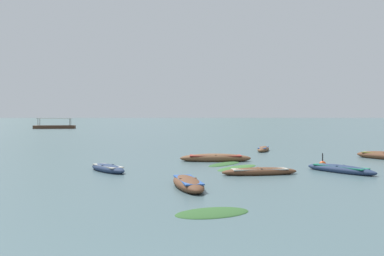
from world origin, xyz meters
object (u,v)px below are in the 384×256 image
object	(u,v)px
rowboat_5	(188,183)
rowboat_6	(108,168)
rowboat_0	(263,149)
rowboat_1	(215,158)
mooring_buoy	(323,164)
rowboat_3	(260,172)
rowboat_2	(340,169)
ferry_1	(55,127)

from	to	relation	value
rowboat_5	rowboat_6	xyz separation A→B (m)	(-3.91, 4.67, -0.02)
rowboat_0	rowboat_1	distance (m)	8.36
mooring_buoy	rowboat_3	bearing A→B (deg)	-139.55
rowboat_3	rowboat_6	size ratio (longest dim) A/B	1.23
rowboat_0	rowboat_3	bearing A→B (deg)	-100.72
rowboat_5	rowboat_2	bearing A→B (deg)	30.57
rowboat_5	ferry_1	world-z (taller)	ferry_1
rowboat_0	rowboat_3	distance (m)	13.25
ferry_1	rowboat_1	bearing A→B (deg)	-65.15
rowboat_2	mooring_buoy	xyz separation A→B (m)	(-0.01, 2.61, -0.05)
rowboat_0	rowboat_2	size ratio (longest dim) A/B	0.88
rowboat_1	mooring_buoy	world-z (taller)	mooring_buoy
rowboat_0	rowboat_3	world-z (taller)	rowboat_0
mooring_buoy	rowboat_2	bearing A→B (deg)	-89.68
rowboat_0	mooring_buoy	xyz separation A→B (m)	(1.50, -9.64, -0.06)
rowboat_0	rowboat_1	size ratio (longest dim) A/B	0.75
rowboat_0	ferry_1	distance (m)	70.68
rowboat_0	ferry_1	xyz separation A→B (m)	(-35.73, 60.98, 0.30)
rowboat_3	mooring_buoy	world-z (taller)	mooring_buoy
rowboat_3	rowboat_5	world-z (taller)	rowboat_5
rowboat_0	rowboat_5	world-z (taller)	rowboat_5
rowboat_0	rowboat_1	xyz separation A→B (m)	(-4.13, -7.27, 0.03)
rowboat_1	rowboat_5	bearing A→B (deg)	-99.78
rowboat_1	ferry_1	xyz separation A→B (m)	(-31.60, 68.25, 0.27)
rowboat_1	rowboat_6	xyz separation A→B (m)	(-5.50, -4.58, -0.04)
rowboat_1	rowboat_2	xyz separation A→B (m)	(5.64, -4.98, -0.04)
rowboat_5	mooring_buoy	distance (m)	9.98
rowboat_5	rowboat_6	distance (m)	6.09
rowboat_2	mooring_buoy	world-z (taller)	mooring_buoy
rowboat_2	rowboat_3	distance (m)	4.05
rowboat_0	rowboat_5	bearing A→B (deg)	-109.11
rowboat_0	rowboat_2	bearing A→B (deg)	-82.97
ferry_1	rowboat_6	bearing A→B (deg)	-70.28
rowboat_1	rowboat_3	size ratio (longest dim) A/B	1.16
rowboat_1	rowboat_3	xyz separation A→B (m)	(1.67, -5.75, -0.05)
rowboat_2	mooring_buoy	size ratio (longest dim) A/B	4.57
rowboat_5	rowboat_3	bearing A→B (deg)	47.08
rowboat_5	ferry_1	bearing A→B (deg)	111.17
rowboat_1	mooring_buoy	bearing A→B (deg)	-22.84
rowboat_2	rowboat_3	bearing A→B (deg)	-169.06
rowboat_2	ferry_1	xyz separation A→B (m)	(-37.25, 73.23, 0.31)
rowboat_0	mooring_buoy	distance (m)	9.76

